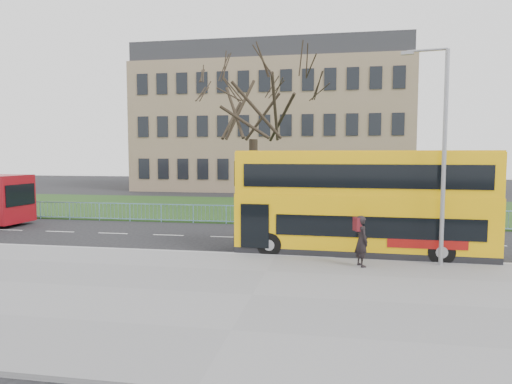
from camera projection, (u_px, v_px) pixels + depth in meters
ground at (281, 250)px, 19.45m from camera, size 120.00×120.00×0.00m
pavement at (252, 297)px, 12.82m from camera, size 80.00×10.50×0.12m
kerb at (276, 256)px, 17.92m from camera, size 80.00×0.20×0.14m
grass_verge at (304, 209)px, 33.49m from camera, size 80.00×15.40×0.08m
guard_railing at (295, 216)px, 25.88m from camera, size 40.00×0.12×1.10m
bare_tree at (253, 124)px, 29.29m from camera, size 8.25×8.25×11.78m
civic_building at (274, 129)px, 54.09m from camera, size 30.00×15.00×14.00m
yellow_bus at (361, 200)px, 18.20m from camera, size 9.97×2.71×4.15m
pedestrian at (361, 241)px, 16.00m from camera, size 0.66×0.78×1.80m
street_lamp at (441, 148)px, 15.96m from camera, size 1.60×0.40×7.60m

